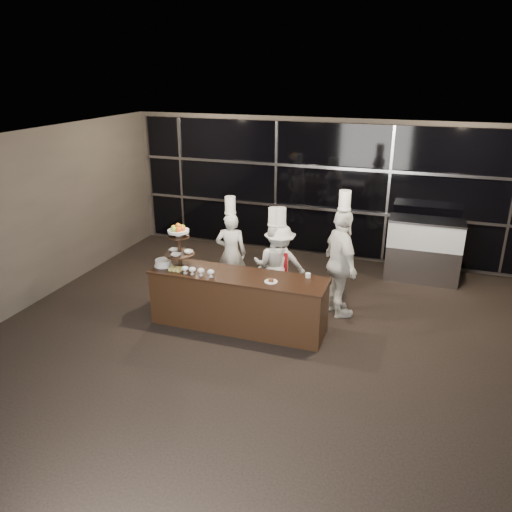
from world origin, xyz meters
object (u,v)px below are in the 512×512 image
(display_stand, at_px, (179,243))
(layer_cake, at_px, (163,263))
(display_case, at_px, (424,247))
(chef_b, at_px, (273,264))
(chef_a, at_px, (231,252))
(chef_d, at_px, (341,263))
(buffet_counter, at_px, (238,301))
(chef_c, at_px, (280,264))

(display_stand, distance_m, layer_cake, 0.46)
(display_case, distance_m, chef_b, 3.14)
(chef_a, relative_size, chef_d, 0.85)
(buffet_counter, relative_size, chef_b, 1.62)
(display_case, xyz_separation_m, chef_a, (-3.33, -1.76, 0.12))
(buffet_counter, height_order, chef_b, chef_b)
(chef_b, xyz_separation_m, chef_d, (1.18, -0.07, 0.20))
(chef_a, bearing_deg, display_case, 27.91)
(chef_d, bearing_deg, layer_cake, -159.49)
(buffet_counter, relative_size, display_stand, 3.81)
(display_stand, bearing_deg, chef_a, 71.64)
(layer_cake, height_order, chef_c, chef_c)
(display_stand, relative_size, display_case, 0.53)
(buffet_counter, height_order, layer_cake, layer_cake)
(layer_cake, xyz_separation_m, chef_a, (0.69, 1.27, -0.17))
(display_case, bearing_deg, buffet_counter, -132.53)
(buffet_counter, xyz_separation_m, display_stand, (-1.00, -0.00, 0.87))
(display_stand, distance_m, display_case, 4.82)
(buffet_counter, height_order, display_case, display_case)
(buffet_counter, distance_m, chef_a, 1.40)
(display_stand, relative_size, chef_d, 0.35)
(buffet_counter, height_order, chef_d, chef_d)
(display_case, height_order, chef_a, chef_a)
(buffet_counter, distance_m, layer_cake, 1.38)
(layer_cake, height_order, chef_a, chef_a)
(layer_cake, height_order, chef_b, chef_b)
(buffet_counter, distance_m, chef_c, 1.17)
(display_stand, distance_m, chef_d, 2.66)
(display_stand, xyz_separation_m, chef_b, (1.27, 1.04, -0.59))
(chef_b, height_order, chef_c, same)
(chef_c, bearing_deg, buffet_counter, -108.94)
(buffet_counter, distance_m, chef_b, 1.11)
(layer_cake, bearing_deg, display_stand, 10.01)
(buffet_counter, xyz_separation_m, layer_cake, (-1.28, -0.05, 0.51))
(display_stand, xyz_separation_m, layer_cake, (-0.28, -0.05, -0.37))
(display_case, xyz_separation_m, chef_c, (-2.36, -1.90, 0.06))
(display_stand, xyz_separation_m, display_case, (3.73, 2.98, -0.65))
(layer_cake, bearing_deg, chef_c, 34.30)
(layer_cake, distance_m, chef_d, 2.92)
(layer_cake, relative_size, chef_a, 0.16)
(chef_a, height_order, chef_c, chef_a)
(buffet_counter, bearing_deg, display_stand, -179.99)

